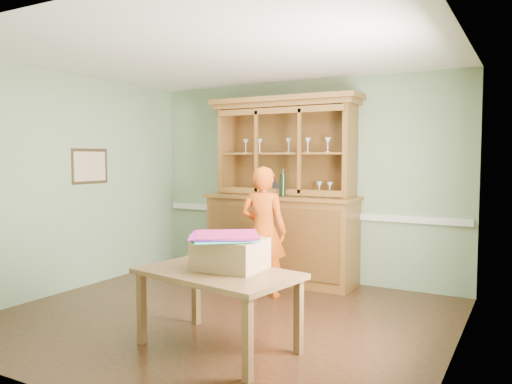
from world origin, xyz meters
The scene contains 14 objects.
floor centered at (0.00, 0.00, 0.00)m, with size 4.50×4.50×0.00m, color #452616.
ceiling centered at (0.00, 0.00, 2.70)m, with size 4.50×4.50×0.00m, color white.
wall_back centered at (0.00, 2.00, 1.35)m, with size 4.50×4.50×0.00m, color gray.
wall_left centered at (-2.25, 0.00, 1.35)m, with size 4.00×4.00×0.00m, color gray.
wall_right centered at (2.25, 0.00, 1.35)m, with size 4.00×4.00×0.00m, color gray.
wall_front centered at (0.00, -2.00, 1.35)m, with size 4.50×4.50×0.00m, color gray.
chair_rail centered at (0.00, 1.98, 0.90)m, with size 4.41×0.05×0.08m, color silver.
framed_map centered at (-2.23, 0.30, 1.55)m, with size 0.03×0.60×0.46m.
window_panel centered at (2.23, -0.30, 1.50)m, with size 0.03×0.96×1.36m.
china_hutch centered at (-0.15, 1.72, 0.86)m, with size 2.10×0.69×2.46m.
dining_table centered at (0.44, -0.74, 0.61)m, with size 1.49×1.03×0.69m.
cardboard_box centered at (0.49, -0.62, 0.82)m, with size 0.57×0.46×0.27m, color #A07C52.
kite_stack centered at (0.45, -0.65, 0.98)m, with size 0.75×0.75×0.04m.
person centered at (-0.01, 0.92, 0.78)m, with size 0.57×0.37×1.56m, color #E2500E.
Camera 1 is at (2.80, -4.29, 1.67)m, focal length 35.00 mm.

